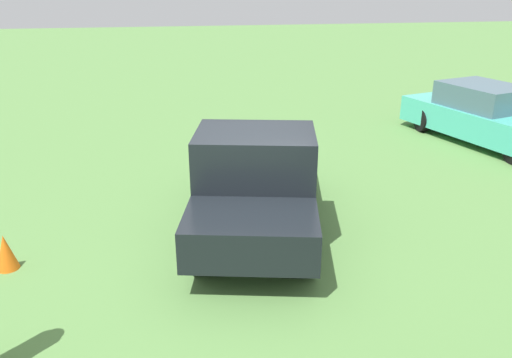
% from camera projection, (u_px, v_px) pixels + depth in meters
% --- Properties ---
extents(ground_plane, '(80.00, 80.00, 0.00)m').
position_uv_depth(ground_plane, '(251.00, 243.00, 8.46)').
color(ground_plane, '#5B8C47').
extents(pickup_truck, '(4.78, 2.78, 1.80)m').
position_uv_depth(pickup_truck, '(256.00, 180.00, 8.55)').
color(pickup_truck, black).
rests_on(pickup_truck, ground_plane).
extents(sedan_near, '(4.86, 2.98, 1.47)m').
position_uv_depth(sedan_near, '(486.00, 116.00, 13.44)').
color(sedan_near, black).
rests_on(sedan_near, ground_plane).
extents(traffic_cone, '(0.32, 0.32, 0.55)m').
position_uv_depth(traffic_cone, '(6.00, 252.00, 7.63)').
color(traffic_cone, orange).
rests_on(traffic_cone, ground_plane).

